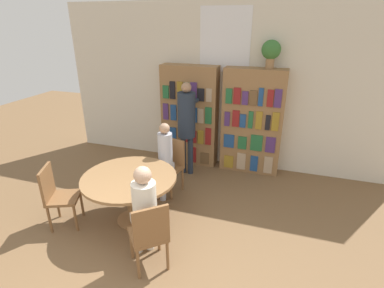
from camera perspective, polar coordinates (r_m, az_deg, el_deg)
name	(u,v)px	position (r m, az deg, el deg)	size (l,w,h in m)	color
wall_back	(223,88)	(5.70, 5.99, 10.61)	(6.40, 0.07, 3.00)	beige
bookshelf_left	(190,116)	(5.81, -0.44, 5.37)	(1.08, 0.34, 1.92)	olive
bookshelf_right	(252,122)	(5.56, 11.36, 4.11)	(1.08, 0.34, 1.92)	olive
flower_vase	(271,51)	(5.29, 14.83, 16.75)	(0.31, 0.31, 0.46)	#997047
reading_table	(130,183)	(4.23, -11.80, -7.35)	(1.29, 1.29, 0.71)	olive
chair_near_camera	(57,194)	(4.51, -24.34, -8.59)	(0.53, 0.53, 0.89)	brown
chair_left_side	(171,163)	(4.95, -4.07, -3.63)	(0.48, 0.48, 0.89)	brown
chair_far_side	(149,233)	(3.49, -8.10, -16.51)	(0.56, 0.56, 0.89)	brown
seated_reader_left	(164,157)	(4.73, -5.43, -2.53)	(0.29, 0.37, 1.23)	#B2B7C6
seated_reader_right	(144,208)	(3.49, -9.11, -11.93)	(0.42, 0.42, 1.26)	silver
librarian_standing	(187,120)	(5.29, -1.02, 4.68)	(0.31, 0.58, 1.71)	#232D3D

